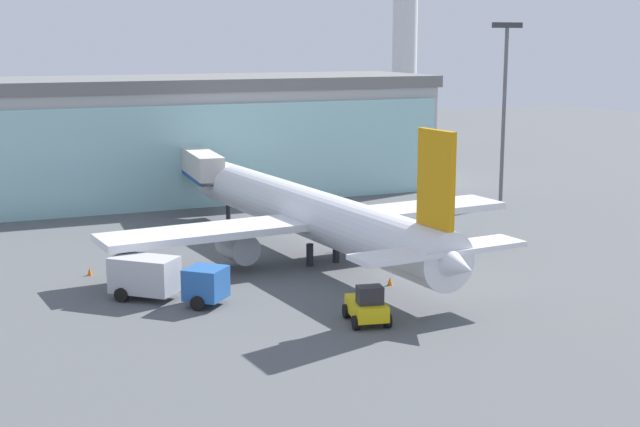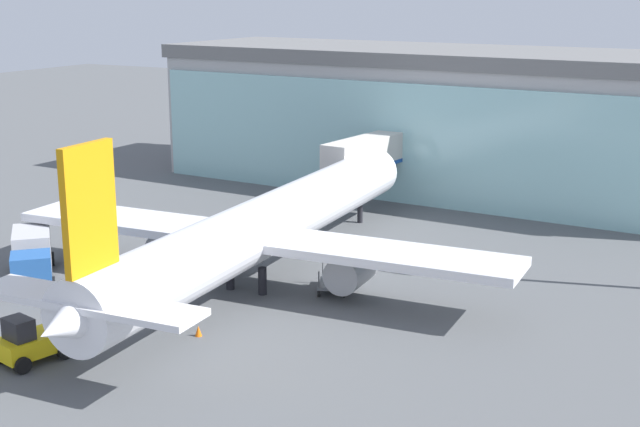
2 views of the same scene
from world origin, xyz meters
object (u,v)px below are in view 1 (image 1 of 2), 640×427
at_px(control_tower, 405,15).
at_px(pushback_tug, 367,306).
at_px(airplane, 309,214).
at_px(safety_cone_nose, 390,281).
at_px(jet_bridge, 199,165).
at_px(catering_truck, 164,278).
at_px(safety_cone_wingtip, 90,271).
at_px(baggage_cart, 360,244).
at_px(apron_light_mast, 504,98).

bearing_deg(control_tower, pushback_tug, -121.65).
distance_m(airplane, safety_cone_nose, 9.59).
distance_m(jet_bridge, catering_truck, 28.42).
bearing_deg(safety_cone_nose, safety_cone_wingtip, 147.88).
relative_size(control_tower, baggage_cart, 10.11).
distance_m(control_tower, airplane, 80.41).
distance_m(control_tower, safety_cone_wingtip, 89.41).
relative_size(jet_bridge, apron_light_mast, 0.71).
xyz_separation_m(apron_light_mast, safety_cone_wingtip, (-40.59, -8.87, -10.09)).
distance_m(catering_truck, baggage_cart, 18.31).
height_order(airplane, pushback_tug, airplane).
height_order(jet_bridge, control_tower, control_tower).
bearing_deg(apron_light_mast, airplane, -156.70).
relative_size(apron_light_mast, catering_truck, 2.57).
bearing_deg(apron_light_mast, catering_truck, -155.76).
xyz_separation_m(apron_light_mast, baggage_cart, (-20.55, -10.27, -9.86)).
height_order(apron_light_mast, pushback_tug, apron_light_mast).
height_order(jet_bridge, catering_truck, jet_bridge).
relative_size(baggage_cart, safety_cone_wingtip, 5.81).
distance_m(pushback_tug, safety_cone_wingtip, 21.06).
distance_m(apron_light_mast, safety_cone_wingtip, 42.75).
xyz_separation_m(pushback_tug, safety_cone_wingtip, (-12.19, 17.16, -0.70)).
bearing_deg(pushback_tug, safety_cone_wingtip, 48.41).
bearing_deg(safety_cone_nose, airplane, 100.76).
bearing_deg(safety_cone_nose, pushback_tug, -128.73).
bearing_deg(baggage_cart, jet_bridge, -3.87).
distance_m(baggage_cart, safety_cone_wingtip, 20.08).
bearing_deg(pushback_tug, jet_bridge, 10.81).
bearing_deg(baggage_cart, airplane, 74.22).
height_order(airplane, baggage_cart, airplane).
height_order(airplane, safety_cone_wingtip, airplane).
bearing_deg(apron_light_mast, jet_bridge, 161.03).
distance_m(control_tower, baggage_cart, 78.18).
xyz_separation_m(control_tower, pushback_tug, (-49.00, -79.48, -18.43)).
height_order(pushback_tug, safety_cone_nose, pushback_tug).
distance_m(airplane, pushback_tug, 15.80).
relative_size(catering_truck, safety_cone_wingtip, 12.23).
height_order(jet_bridge, pushback_tug, jet_bridge).
bearing_deg(safety_cone_wingtip, catering_truck, -69.58).
bearing_deg(pushback_tug, airplane, 0.55).
distance_m(jet_bridge, apron_light_mast, 29.19).
height_order(apron_light_mast, catering_truck, apron_light_mast).
xyz_separation_m(pushback_tug, safety_cone_nose, (5.07, 6.32, -0.70)).
relative_size(airplane, pushback_tug, 10.99).
relative_size(jet_bridge, baggage_cart, 3.83).
relative_size(airplane, safety_cone_nose, 70.41).
relative_size(jet_bridge, safety_cone_wingtip, 22.26).
bearing_deg(control_tower, safety_cone_nose, -120.98).
distance_m(apron_light_mast, pushback_tug, 39.65).
relative_size(apron_light_mast, safety_cone_nose, 31.46).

